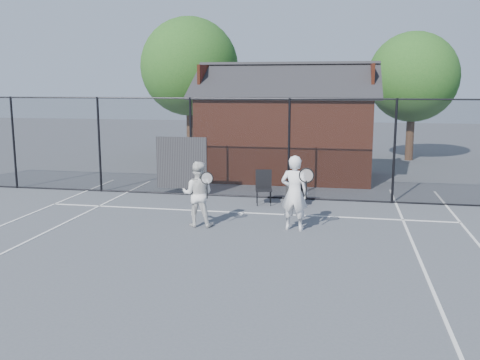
% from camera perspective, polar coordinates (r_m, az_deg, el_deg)
% --- Properties ---
extents(ground, '(80.00, 80.00, 0.00)m').
position_cam_1_polar(ground, '(11.44, -2.51, -6.97)').
color(ground, '#474A51').
rests_on(ground, ground).
extents(court_lines, '(11.02, 18.00, 0.01)m').
position_cam_1_polar(court_lines, '(10.22, -4.27, -9.06)').
color(court_lines, silver).
rests_on(court_lines, ground).
extents(fence, '(22.04, 3.00, 3.00)m').
position_cam_1_polar(fence, '(16.00, 0.58, 3.23)').
color(fence, black).
rests_on(fence, ground).
extents(clubhouse, '(6.50, 4.36, 4.19)m').
position_cam_1_polar(clubhouse, '(19.82, 5.00, 4.98)').
color(clubhouse, '#602717').
rests_on(clubhouse, ground).
extents(tree_left, '(4.48, 4.48, 6.44)m').
position_cam_1_polar(tree_left, '(25.16, -5.41, 11.93)').
color(tree_left, black).
rests_on(tree_left, ground).
extents(tree_right, '(3.97, 3.97, 5.70)m').
position_cam_1_polar(tree_right, '(25.30, 17.98, 10.39)').
color(tree_right, black).
rests_on(tree_right, ground).
extents(player_front, '(0.82, 0.63, 1.77)m').
position_cam_1_polar(player_front, '(12.47, 5.83, -1.38)').
color(player_front, white).
rests_on(player_front, ground).
extents(player_back, '(0.87, 0.65, 1.57)m').
position_cam_1_polar(player_back, '(12.83, -4.53, -1.49)').
color(player_back, silver).
rests_on(player_back, ground).
extents(chair_left, '(0.54, 0.56, 0.96)m').
position_cam_1_polar(chair_left, '(15.16, 2.56, -0.87)').
color(chair_left, black).
rests_on(chair_left, ground).
extents(chair_right, '(0.44, 0.46, 0.91)m').
position_cam_1_polar(chair_right, '(15.06, 6.09, -1.08)').
color(chair_right, black).
rests_on(chair_right, ground).
extents(waste_bin, '(0.44, 0.44, 0.64)m').
position_cam_1_polar(waste_bin, '(15.10, 5.72, -1.57)').
color(waste_bin, black).
rests_on(waste_bin, ground).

